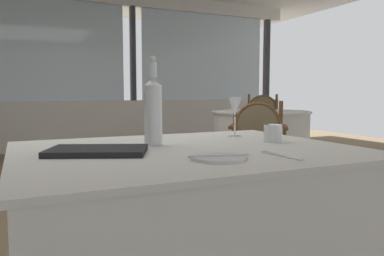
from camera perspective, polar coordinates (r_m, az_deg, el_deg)
name	(u,v)px	position (r m, az deg, el deg)	size (l,w,h in m)	color
ground_plane	(88,220)	(3.09, -15.48, -13.36)	(13.48, 13.48, 0.00)	#756047
window_wall_far	(47,85)	(6.80, -21.10, 6.12)	(9.51, 0.14, 2.80)	silver
foreground_table	(188,246)	(1.53, -0.63, -17.41)	(1.25, 0.98, 0.77)	white
side_plate	(219,158)	(1.19, 4.10, -4.53)	(0.18, 0.18, 0.01)	white
butter_knife	(219,156)	(1.19, 4.11, -4.28)	(0.20, 0.02, 0.00)	silver
dinner_fork	(281,155)	(1.28, 13.41, -4.08)	(0.19, 0.02, 0.00)	silver
water_bottle	(153,109)	(1.51, -5.91, 2.88)	(0.07, 0.07, 0.35)	white
wine_glass	(235,108)	(1.80, 6.53, 3.03)	(0.07, 0.07, 0.19)	white
water_tumbler	(273,133)	(1.64, 12.17, -0.78)	(0.08, 0.08, 0.07)	white
menu_book	(98,151)	(1.34, -14.12, -3.37)	(0.33, 0.20, 0.02)	black
background_table_1	(260,143)	(4.54, 10.31, -2.29)	(1.16, 1.16, 0.77)	white
dining_chair_1_0	(258,142)	(3.53, 9.94, -2.07)	(0.66, 0.65, 0.91)	brown
dining_chair_1_1	(262,123)	(5.53, 10.60, 0.82)	(0.66, 0.65, 0.97)	brown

